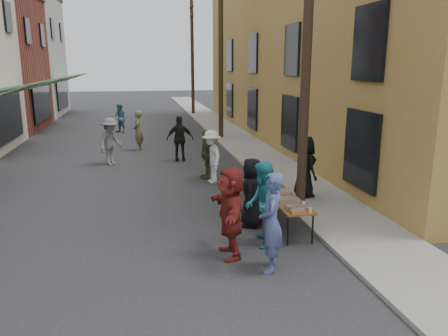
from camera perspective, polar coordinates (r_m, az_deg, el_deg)
name	(u,v)px	position (r m, az deg, el deg)	size (l,w,h in m)	color
ground	(149,268)	(9.01, -9.73, -12.80)	(120.00, 120.00, 0.00)	#28282B
sidewalk	(234,137)	(23.97, 1.25, 4.05)	(2.20, 60.00, 0.10)	gray
building_ochre	(351,44)	(24.79, 16.28, 15.33)	(10.00, 28.00, 10.00)	#A18239
utility_pole_near	(307,42)	(11.94, 10.81, 15.83)	(0.26, 0.26, 9.00)	#2D2116
utility_pole_mid	(221,53)	(23.51, -0.41, 14.76)	(0.26, 0.26, 9.00)	#2D2116
utility_pole_far	(192,57)	(35.37, -4.15, 14.28)	(0.26, 0.26, 9.00)	#2D2116
serving_table	(275,191)	(11.52, 6.68, -2.99)	(0.70, 4.00, 0.75)	brown
catering_tray_sausage	(297,208)	(10.02, 9.57, -5.17)	(0.50, 0.33, 0.08)	maroon
catering_tray_foil_b	(288,199)	(10.60, 8.34, -4.08)	(0.50, 0.33, 0.08)	#B2B2B7
catering_tray_buns	(279,191)	(11.23, 7.16, -3.03)	(0.50, 0.33, 0.08)	tan
catering_tray_foil_d	(271,184)	(11.87, 6.11, -2.10)	(0.50, 0.33, 0.08)	#B2B2B7
catering_tray_buns_end	(263,178)	(12.52, 5.17, -1.26)	(0.50, 0.33, 0.08)	tan
condiment_jar_a	(293,213)	(9.68, 8.97, -5.81)	(0.07, 0.07, 0.08)	#A57F26
condiment_jar_b	(291,211)	(9.77, 8.77, -5.63)	(0.07, 0.07, 0.08)	#A57F26
condiment_jar_c	(290,210)	(9.85, 8.57, -5.44)	(0.07, 0.07, 0.08)	#A57F26
cup_stack	(310,210)	(9.86, 11.18, -5.41)	(0.08, 0.08, 0.12)	tan
guest_front_a	(252,193)	(10.78, 3.65, -3.23)	(0.85, 0.55, 1.73)	black
guest_front_b	(271,222)	(8.49, 6.16, -7.08)	(0.72, 0.47, 1.98)	#455587
guest_front_c	(262,204)	(9.64, 5.04, -4.75)	(0.93, 0.72, 1.90)	teal
guest_front_d	(212,157)	(14.78, -1.63, 1.50)	(1.16, 0.67, 1.80)	white
guest_front_e	(206,154)	(15.33, -2.32, 1.81)	(1.01, 0.42, 1.73)	#48522F
guest_queue_back	(231,212)	(9.07, 0.86, -5.79)	(1.79, 0.57, 1.93)	maroon
server	(305,167)	(13.09, 10.57, 0.18)	(0.88, 0.57, 1.81)	black
passerby_left	(110,141)	(18.01, -14.62, 3.38)	(1.22, 0.70, 1.89)	slate
passerby_mid	(180,139)	(18.16, -5.76, 3.82)	(1.10, 0.46, 1.88)	black
passerby_right	(138,131)	(20.76, -11.15, 4.79)	(0.68, 0.44, 1.85)	#63673B
passerby_far	(120,118)	(26.50, -13.39, 6.35)	(0.83, 0.65, 1.71)	#48718C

